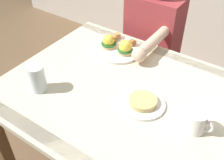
{
  "coord_description": "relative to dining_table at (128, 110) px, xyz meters",
  "views": [
    {
      "loc": [
        0.46,
        -0.81,
        1.6
      ],
      "look_at": [
        -0.1,
        0.0,
        0.78
      ],
      "focal_mm": 43.69,
      "sensor_mm": 36.0,
      "label": 1
    }
  ],
  "objects": [
    {
      "name": "dining_table",
      "position": [
        0.0,
        0.0,
        0.0
      ],
      "size": [
        1.2,
        0.9,
        0.74
      ],
      "color": "beige",
      "rests_on": "ground_plane"
    },
    {
      "name": "eggs_benedict_plate",
      "position": [
        -0.24,
        0.27,
        0.13
      ],
      "size": [
        0.27,
        0.27,
        0.09
      ],
      "color": "white",
      "rests_on": "dining_table"
    },
    {
      "name": "coffee_mug",
      "position": [
        0.33,
        -0.03,
        0.16
      ],
      "size": [
        0.11,
        0.08,
        0.09
      ],
      "color": "white",
      "rests_on": "dining_table"
    },
    {
      "name": "water_glass_near",
      "position": [
        -0.37,
        -0.21,
        0.17
      ],
      "size": [
        0.08,
        0.08,
        0.13
      ],
      "color": "silver",
      "rests_on": "dining_table"
    },
    {
      "name": "side_plate",
      "position": [
        0.09,
        -0.03,
        0.12
      ],
      "size": [
        0.2,
        0.2,
        0.04
      ],
      "color": "white",
      "rests_on": "dining_table"
    },
    {
      "name": "diner_person",
      "position": [
        -0.2,
        0.6,
        0.02
      ],
      "size": [
        0.34,
        0.54,
        1.14
      ],
      "color": "#33333D",
      "rests_on": "ground_plane"
    }
  ]
}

